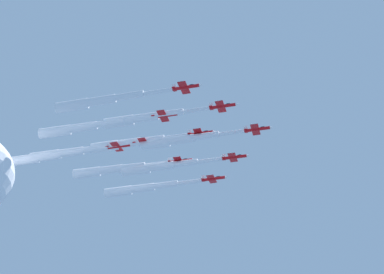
# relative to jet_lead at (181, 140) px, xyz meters

# --- Properties ---
(jet_lead) EXTENTS (18.74, 45.55, 4.23)m
(jet_lead) POSITION_rel_jet_lead_xyz_m (0.00, 0.00, 0.00)
(jet_lead) COLOR red
(jet_port_inner) EXTENTS (19.10, 45.87, 4.33)m
(jet_port_inner) POSITION_rel_jet_lead_xyz_m (-8.39, -13.56, -1.05)
(jet_port_inner) COLOR red
(jet_starboard_inner) EXTENTS (18.55, 45.62, 4.28)m
(jet_starboard_inner) POSITION_rel_jet_lead_xyz_m (14.79, -5.52, 1.46)
(jet_starboard_inner) COLOR red
(jet_port_mid) EXTENTS (18.44, 44.20, 4.28)m
(jet_port_mid) POSITION_rel_jet_lead_xyz_m (6.11, -17.95, 1.55)
(jet_port_mid) COLOR red
(jet_starboard_mid) EXTENTS (18.68, 46.93, 4.30)m
(jet_starboard_mid) POSITION_rel_jet_lead_xyz_m (-17.30, -27.63, -0.12)
(jet_starboard_mid) COLOR red
(jet_port_outer) EXTENTS (19.20, 48.78, 4.29)m
(jet_port_outer) POSITION_rel_jet_lead_xyz_m (30.15, -13.07, 0.45)
(jet_port_outer) COLOR red
(jet_starboard_outer) EXTENTS (19.07, 44.68, 4.25)m
(jet_starboard_outer) POSITION_rel_jet_lead_xyz_m (-2.09, -31.63, 0.27)
(jet_starboard_outer) COLOR red
(jet_trail_port) EXTENTS (19.84, 49.05, 4.22)m
(jet_trail_port) POSITION_rel_jet_lead_xyz_m (21.96, -26.62, 0.79)
(jet_trail_port) COLOR red
(jet_trail_starboard) EXTENTS (19.47, 47.15, 4.33)m
(jet_trail_starboard) POSITION_rel_jet_lead_xyz_m (13.09, -38.72, 0.78)
(jet_trail_starboard) COLOR red
(jet_tail_end) EXTENTS (18.18, 44.62, 4.33)m
(jet_tail_end) POSITION_rel_jet_lead_xyz_m (15.40, -46.49, 0.50)
(jet_tail_end) COLOR red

